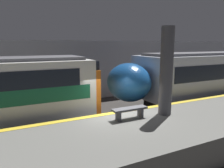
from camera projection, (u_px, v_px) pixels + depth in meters
name	position (u px, v px, depth m)	size (l,w,h in m)	color
ground_plane	(116.00, 134.00, 10.00)	(120.00, 120.00, 0.00)	#33302D
platform	(141.00, 140.00, 8.13)	(40.00, 4.04, 1.09)	slate
station_rear_barrier	(72.00, 71.00, 15.49)	(50.00, 0.15, 4.32)	#939399
support_pillar_near	(166.00, 71.00, 9.14)	(0.55, 0.55, 3.71)	#47474C
platform_bench	(130.00, 110.00, 8.82)	(1.50, 0.40, 0.45)	#4C4C51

